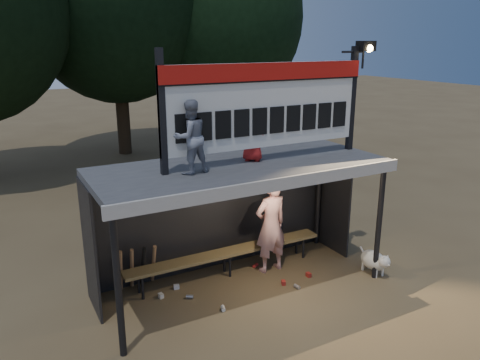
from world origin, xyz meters
name	(u,v)px	position (x,y,z in m)	size (l,w,h in m)	color
ground	(241,286)	(0.00, 0.00, 0.00)	(80.00, 80.00, 0.00)	brown
player	(271,225)	(0.81, 0.30, 0.94)	(0.69, 0.45, 1.88)	white
child_a	(190,137)	(-0.96, -0.14, 2.89)	(0.56, 0.43, 1.15)	gray
child_b	(253,135)	(0.28, 0.09, 2.77)	(0.44, 0.29, 0.91)	maroon
dugout_shelter	(234,187)	(0.00, 0.24, 1.85)	(5.10, 2.08, 2.32)	#3D3D40
scoreboard_assembly	(270,102)	(0.56, -0.01, 3.32)	(4.10, 0.27, 1.99)	black
bench	(227,253)	(0.00, 0.55, 0.43)	(4.00, 0.35, 0.48)	olive
tree_right	(225,17)	(5.00, 10.50, 5.19)	(6.08, 6.08, 8.72)	black
dog	(375,260)	(2.49, -0.79, 0.28)	(0.36, 0.81, 0.49)	beige
bats	(137,267)	(-1.66, 0.82, 0.43)	(0.68, 0.35, 0.84)	#936844
litter	(238,286)	(-0.07, -0.04, 0.04)	(2.80, 1.20, 0.08)	#A1241B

